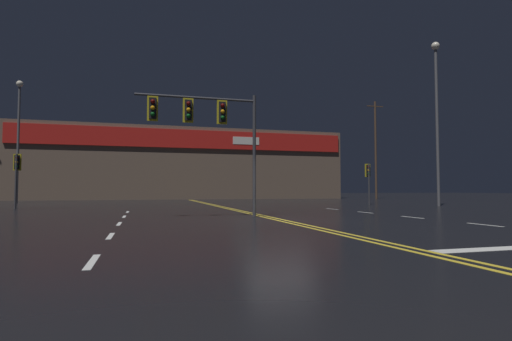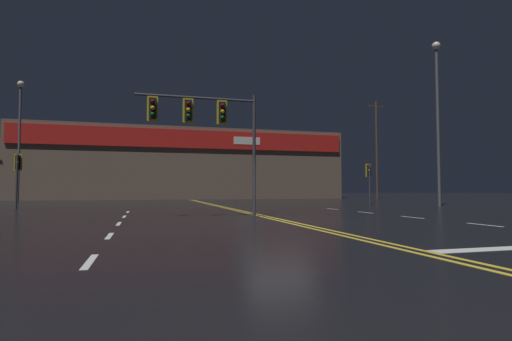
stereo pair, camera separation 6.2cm
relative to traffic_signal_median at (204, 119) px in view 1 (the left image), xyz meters
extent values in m
plane|color=black|center=(2.58, -2.13, -4.01)|extent=(200.00, 200.00, 0.00)
cube|color=gold|center=(2.43, -2.13, -4.01)|extent=(0.12, 60.00, 0.01)
cube|color=gold|center=(2.73, -2.13, -4.01)|extent=(0.12, 60.00, 0.01)
cube|color=silver|center=(-3.09, -9.33, -4.01)|extent=(0.12, 1.40, 0.01)
cube|color=silver|center=(-3.09, -5.73, -4.01)|extent=(0.12, 1.40, 0.01)
cube|color=silver|center=(-3.09, -2.13, -4.01)|extent=(0.12, 1.40, 0.01)
cube|color=silver|center=(-3.09, 1.47, -4.01)|extent=(0.12, 1.40, 0.01)
cube|color=silver|center=(-3.09, 5.07, -4.01)|extent=(0.12, 1.40, 0.01)
cube|color=silver|center=(8.26, -5.73, -4.01)|extent=(0.12, 1.40, 0.01)
cube|color=silver|center=(8.26, -2.13, -4.01)|extent=(0.12, 1.40, 0.01)
cube|color=silver|center=(8.26, 1.47, -4.01)|extent=(0.12, 1.40, 0.01)
cube|color=silver|center=(8.26, 5.07, -4.01)|extent=(0.12, 1.40, 0.01)
cylinder|color=#38383D|center=(2.15, 0.01, -1.45)|extent=(0.14, 0.14, 5.13)
cylinder|color=#38383D|center=(-0.29, 0.01, 0.87)|extent=(4.88, 0.10, 0.10)
cube|color=black|center=(0.76, 0.01, 0.33)|extent=(0.28, 0.24, 0.84)
cube|color=gold|center=(0.76, 0.01, 0.33)|extent=(0.42, 0.08, 0.99)
sphere|color=#500705|center=(0.76, -0.14, 0.58)|extent=(0.17, 0.17, 0.17)
sphere|color=orange|center=(0.76, -0.14, 0.33)|extent=(0.17, 0.17, 0.17)
sphere|color=#084513|center=(0.76, -0.14, 0.07)|extent=(0.17, 0.17, 0.17)
cube|color=black|center=(-0.64, 0.01, 0.33)|extent=(0.28, 0.24, 0.84)
cube|color=gold|center=(-0.64, 0.01, 0.33)|extent=(0.42, 0.08, 0.99)
sphere|color=#500705|center=(-0.64, -0.14, 0.58)|extent=(0.17, 0.17, 0.17)
sphere|color=orange|center=(-0.64, -0.14, 0.33)|extent=(0.17, 0.17, 0.17)
sphere|color=#084513|center=(-0.64, -0.14, 0.07)|extent=(0.17, 0.17, 0.17)
cube|color=black|center=(-2.03, 0.01, 0.33)|extent=(0.28, 0.24, 0.84)
cube|color=gold|center=(-2.03, 0.01, 0.33)|extent=(0.42, 0.08, 0.99)
sphere|color=#500705|center=(-2.03, -0.14, 0.58)|extent=(0.17, 0.17, 0.17)
sphere|color=orange|center=(-2.03, -0.14, 0.33)|extent=(0.17, 0.17, 0.17)
sphere|color=#084513|center=(-2.03, -0.14, 0.07)|extent=(0.17, 0.17, 0.17)
cylinder|color=#38383D|center=(-9.61, 10.39, -2.40)|extent=(0.13, 0.13, 3.23)
cube|color=black|center=(-9.61, 10.57, -1.25)|extent=(0.28, 0.24, 0.84)
cube|color=gold|center=(-9.61, 10.57, -1.25)|extent=(0.42, 0.08, 0.99)
sphere|color=#500705|center=(-9.61, 10.41, -1.00)|extent=(0.17, 0.17, 0.17)
sphere|color=orange|center=(-9.61, 10.41, -1.25)|extent=(0.17, 0.17, 0.17)
sphere|color=#084513|center=(-9.61, 10.41, -1.50)|extent=(0.17, 0.17, 0.17)
cylinder|color=#38383D|center=(14.01, 10.44, -2.49)|extent=(0.13, 0.13, 3.05)
cube|color=black|center=(14.01, 10.62, -1.43)|extent=(0.28, 0.24, 0.84)
cube|color=gold|center=(14.01, 10.62, -1.43)|extent=(0.42, 0.08, 0.99)
sphere|color=#500705|center=(14.01, 10.46, -1.18)|extent=(0.17, 0.17, 0.17)
sphere|color=orange|center=(14.01, 10.46, -1.43)|extent=(0.17, 0.17, 0.17)
sphere|color=#084513|center=(14.01, 10.46, -1.68)|extent=(0.17, 0.17, 0.17)
cylinder|color=#59595E|center=(17.21, 6.86, 1.49)|extent=(0.20, 0.20, 11.00)
sphere|color=silver|center=(17.21, 6.86, 7.15)|extent=(0.56, 0.56, 0.56)
cylinder|color=#59595E|center=(-12.80, 22.34, 1.05)|extent=(0.20, 0.20, 10.13)
sphere|color=silver|center=(-12.80, 22.34, 6.29)|extent=(0.56, 0.56, 0.56)
cube|color=brown|center=(2.58, 34.50, 0.16)|extent=(38.17, 10.00, 8.35)
cube|color=red|center=(2.58, 29.40, 2.87)|extent=(37.40, 0.20, 2.09)
cube|color=white|center=(9.26, 29.35, 2.87)|extent=(3.20, 0.16, 0.90)
cylinder|color=#4C3828|center=(25.14, 26.93, 2.00)|extent=(0.26, 0.26, 12.02)
cube|color=#4C3828|center=(25.14, 26.93, 7.41)|extent=(2.20, 0.12, 0.12)
camera|label=1|loc=(-2.33, -16.14, -2.87)|focal=28.00mm
camera|label=2|loc=(-2.27, -16.16, -2.87)|focal=28.00mm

